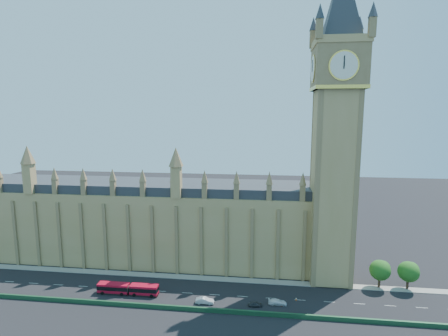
# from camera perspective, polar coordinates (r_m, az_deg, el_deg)

# --- Properties ---
(ground) EXTENTS (400.00, 400.00, 0.00)m
(ground) POSITION_cam_1_polar(r_m,az_deg,el_deg) (107.00, -3.79, -19.81)
(ground) COLOR black
(ground) RESTS_ON ground
(palace_westminster) EXTENTS (120.00, 20.00, 28.00)m
(palace_westminster) POSITION_cam_1_polar(r_m,az_deg,el_deg) (127.59, -13.18, -8.43)
(palace_westminster) COLOR #A68950
(palace_westminster) RESTS_ON ground
(elizabeth_tower) EXTENTS (20.59, 20.59, 105.00)m
(elizabeth_tower) POSITION_cam_1_polar(r_m,az_deg,el_deg) (108.04, 17.95, 10.17)
(elizabeth_tower) COLOR #A68950
(elizabeth_tower) RESTS_ON ground
(bridge_parapet) EXTENTS (160.00, 0.60, 1.20)m
(bridge_parapet) POSITION_cam_1_polar(r_m,az_deg,el_deg) (99.05, -4.83, -21.96)
(bridge_parapet) COLOR #1E4C2D
(bridge_parapet) RESTS_ON ground
(kerb_north) EXTENTS (160.00, 3.00, 0.16)m
(kerb_north) POSITION_cam_1_polar(r_m,az_deg,el_deg) (115.25, -2.86, -17.53)
(kerb_north) COLOR gray
(kerb_north) RESTS_ON ground
(tree_east_near) EXTENTS (6.00, 6.00, 8.50)m
(tree_east_near) POSITION_cam_1_polar(r_m,az_deg,el_deg) (117.09, 24.22, -14.90)
(tree_east_near) COLOR #382619
(tree_east_near) RESTS_ON ground
(tree_east_far) EXTENTS (6.00, 6.00, 8.50)m
(tree_east_far) POSITION_cam_1_polar(r_m,az_deg,el_deg) (119.68, 28.00, -14.65)
(tree_east_far) COLOR #382619
(tree_east_far) RESTS_ON ground
(red_bus) EXTENTS (17.67, 2.90, 3.00)m
(red_bus) POSITION_cam_1_polar(r_m,az_deg,el_deg) (109.47, -15.41, -18.49)
(red_bus) COLOR #B40C24
(red_bus) RESTS_ON ground
(car_grey) EXTENTS (3.87, 1.83, 1.28)m
(car_grey) POSITION_cam_1_polar(r_m,az_deg,el_deg) (101.04, 5.15, -21.27)
(car_grey) COLOR #393B3F
(car_grey) RESTS_ON ground
(car_silver) EXTENTS (4.98, 1.78, 1.64)m
(car_silver) POSITION_cam_1_polar(r_m,az_deg,el_deg) (102.03, -3.16, -20.81)
(car_silver) COLOR #B8BBC0
(car_silver) RESTS_ON ground
(car_white) EXTENTS (5.00, 2.15, 1.43)m
(car_white) POSITION_cam_1_polar(r_m,az_deg,el_deg) (102.48, 8.73, -20.83)
(car_white) COLOR white
(car_white) RESTS_ON ground
(cone_a) EXTENTS (0.63, 0.63, 0.75)m
(cone_a) POSITION_cam_1_polar(r_m,az_deg,el_deg) (102.37, 9.68, -21.11)
(cone_a) COLOR black
(cone_a) RESTS_ON ground
(cone_b) EXTENTS (0.53, 0.53, 0.75)m
(cone_b) POSITION_cam_1_polar(r_m,az_deg,el_deg) (105.47, 11.71, -20.21)
(cone_b) COLOR black
(cone_b) RESTS_ON ground
(cone_c) EXTENTS (0.48, 0.48, 0.73)m
(cone_c) POSITION_cam_1_polar(r_m,az_deg,el_deg) (104.16, 8.97, -20.53)
(cone_c) COLOR black
(cone_c) RESTS_ON ground
(cone_d) EXTENTS (0.49, 0.49, 0.71)m
(cone_d) POSITION_cam_1_polar(r_m,az_deg,el_deg) (102.14, 9.38, -21.19)
(cone_d) COLOR black
(cone_d) RESTS_ON ground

